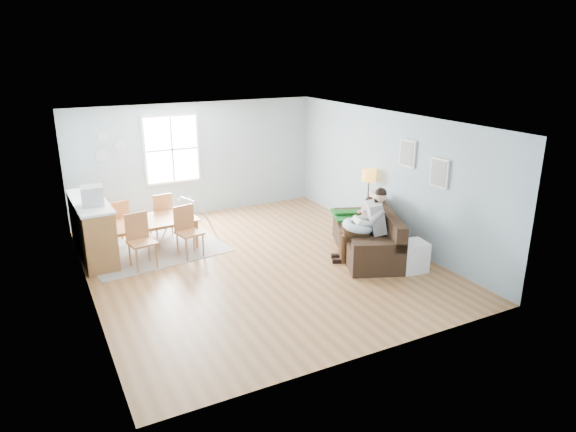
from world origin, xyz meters
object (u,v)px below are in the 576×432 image
storage_cube (411,256)px  counter (92,228)px  father (367,222)px  chair_se (187,227)px  toddler (364,214)px  monitor (92,196)px  floor_lamp (369,181)px  chair_nw (118,220)px  sofa (369,238)px  dining_table (153,235)px  baby_swing (189,220)px  chair_ne (162,212)px  chair_sw (140,237)px

storage_cube → counter: 6.10m
father → chair_se: (-2.94, 1.85, -0.21)m
toddler → monitor: monitor is taller
floor_lamp → counter: bearing=165.8°
chair_nw → toddler: bearing=-30.5°
chair_nw → chair_se: bearing=-46.3°
sofa → dining_table: 4.34m
dining_table → counter: bearing=166.7°
toddler → floor_lamp: (0.64, 0.76, 0.44)m
monitor → chair_nw: bearing=56.5°
father → chair_nw: size_ratio=1.50×
dining_table → monitor: size_ratio=4.28×
sofa → baby_swing: (-2.88, 2.54, 0.06)m
monitor → chair_se: bearing=-13.2°
chair_se → chair_nw: 1.61m
sofa → chair_nw: size_ratio=2.55×
chair_ne → sofa: bearing=-40.7°
father → monitor: bearing=154.0°
toddler → dining_table: bearing=152.5°
chair_se → chair_ne: size_ratio=1.03×
chair_sw → chair_se: bearing=7.9°
toddler → chair_ne: (-3.38, 2.67, -0.21)m
sofa → father: size_ratio=1.69×
storage_cube → chair_sw: bearing=150.2°
floor_lamp → dining_table: 4.65m
chair_nw → baby_swing: size_ratio=0.89×
floor_lamp → chair_se: 3.94m
dining_table → counter: 1.15m
sofa → chair_se: bearing=153.3°
dining_table → chair_se: size_ratio=1.78×
sofa → baby_swing: size_ratio=2.26×
baby_swing → storage_cube: bearing=-49.0°
chair_se → storage_cube: bearing=-37.6°
floor_lamp → chair_se: floor_lamp is taller
baby_swing → chair_nw: bearing=170.8°
floor_lamp → chair_se: bearing=170.8°
chair_ne → monitor: size_ratio=2.33×
storage_cube → father: bearing=121.0°
storage_cube → sofa: bearing=101.6°
chair_sw → chair_nw: bearing=97.4°
dining_table → counter: (-1.10, 0.19, 0.27)m
chair_sw → baby_swing: size_ratio=0.94×
father → chair_sw: 4.25m
toddler → chair_se: (-3.20, 1.38, -0.19)m
sofa → toddler: bearing=88.9°
sofa → monitor: bearing=157.6°
father → floor_lamp: bearing=53.6°
chair_se → sofa: bearing=-26.7°
monitor → floor_lamp: bearing=-10.4°
chair_sw → toddler: bearing=-16.8°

